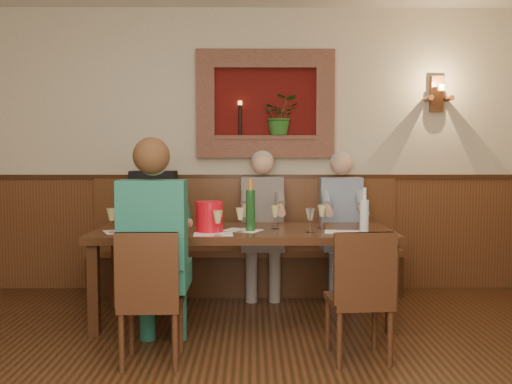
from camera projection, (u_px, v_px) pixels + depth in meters
room_shell at (238, 43)px, 2.69m from camera, size 6.04×6.04×2.82m
wainscoting at (239, 314)px, 2.78m from camera, size 6.02×6.02×1.15m
wall_niche at (269, 109)px, 5.64m from camera, size 1.36×0.30×1.06m
wall_sconce at (437, 95)px, 5.63m from camera, size 0.25×0.20×0.35m
dining_table at (244, 238)px, 4.62m from camera, size 2.40×0.90×0.75m
bench at (245, 259)px, 5.59m from camera, size 3.00×0.45×1.11m
chair_near_left at (152, 325)px, 3.70m from camera, size 0.40×0.40×0.88m
chair_near_right at (359, 322)px, 3.76m from camera, size 0.42×0.42×0.87m
person_bench_left at (152, 232)px, 5.45m from camera, size 0.44×0.54×1.47m
person_bench_mid at (263, 236)px, 5.47m from camera, size 0.41×0.50×1.39m
person_bench_right at (342, 236)px, 5.47m from camera, size 0.40×0.49×1.38m
person_chair_front at (156, 265)px, 3.85m from camera, size 0.44×0.54×1.47m
spittoon_bucket at (209, 217)px, 4.46m from camera, size 0.25×0.25×0.24m
wine_bottle_green_a at (251, 209)px, 4.51m from camera, size 0.09×0.09×0.42m
wine_bottle_green_b at (163, 210)px, 4.68m from camera, size 0.09×0.09×0.37m
water_bottle at (364, 217)px, 4.23m from camera, size 0.09×0.09×0.36m
tasting_sheet_a at (126, 231)px, 4.49m from camera, size 0.38×0.33×0.00m
tasting_sheet_b at (242, 230)px, 4.55m from camera, size 0.35×0.31×0.00m
tasting_sheet_c at (343, 232)px, 4.45m from camera, size 0.31×0.24×0.00m
tasting_sheet_d at (213, 234)px, 4.34m from camera, size 0.31×0.23×0.00m
wine_glass_0 at (322, 217)px, 4.69m from camera, size 0.08×0.08×0.19m
wine_glass_1 at (112, 221)px, 4.41m from camera, size 0.08×0.08×0.19m
wine_glass_2 at (171, 221)px, 4.39m from camera, size 0.08×0.08×0.19m
wine_glass_3 at (275, 217)px, 4.66m from camera, size 0.08×0.08×0.19m
wine_glass_4 at (218, 223)px, 4.25m from camera, size 0.08×0.08×0.19m
wine_glass_5 at (240, 220)px, 4.46m from camera, size 0.08×0.08×0.19m
wine_glass_6 at (147, 217)px, 4.67m from camera, size 0.08×0.08×0.19m
wine_glass_7 at (210, 217)px, 4.69m from camera, size 0.08×0.08×0.19m
wine_glass_8 at (363, 221)px, 4.41m from camera, size 0.08×0.08×0.19m
wine_glass_9 at (310, 220)px, 4.44m from camera, size 0.08×0.08×0.19m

